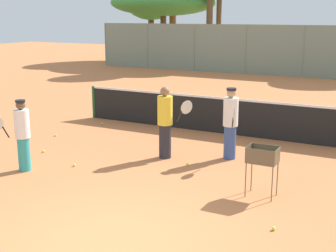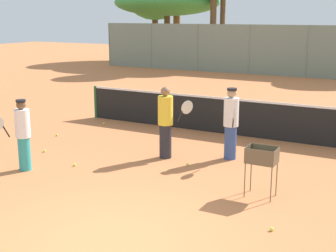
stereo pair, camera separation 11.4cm
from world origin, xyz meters
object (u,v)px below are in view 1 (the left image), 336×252
tennis_net (254,118)px  player_white_outfit (22,134)px  player_red_cap (165,122)px  player_yellow_shirt (230,123)px  ball_cart (262,159)px

tennis_net → player_white_outfit: size_ratio=7.02×
player_red_cap → player_yellow_shirt: (1.41, 0.64, -0.00)m
player_white_outfit → player_red_cap: bearing=176.1°
player_red_cap → ball_cart: bearing=-70.0°
tennis_net → ball_cart: size_ratio=11.45×
player_white_outfit → player_yellow_shirt: 4.77m
player_white_outfit → player_red_cap: size_ratio=0.92×
tennis_net → player_yellow_shirt: (0.11, -2.22, 0.34)m
player_red_cap → ball_cart: size_ratio=1.78×
player_red_cap → ball_cart: player_red_cap is taller
player_white_outfit → player_red_cap: 3.29m
player_yellow_shirt → player_white_outfit: bearing=-80.2°
ball_cart → player_yellow_shirt: bearing=124.6°
player_yellow_shirt → player_red_cap: bearing=-94.0°
player_white_outfit → player_yellow_shirt: (3.74, 2.97, 0.06)m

